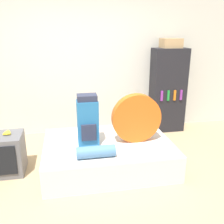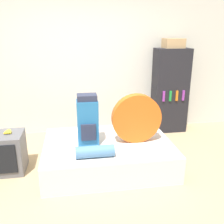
% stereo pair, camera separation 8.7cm
% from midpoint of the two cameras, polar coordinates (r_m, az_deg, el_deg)
% --- Properties ---
extents(ground_plane, '(16.00, 16.00, 0.00)m').
position_cam_midpoint_polar(ground_plane, '(3.39, -3.36, -16.19)').
color(ground_plane, tan).
extents(wall_back, '(8.00, 0.05, 2.60)m').
position_cam_midpoint_polar(wall_back, '(4.74, -6.07, 10.71)').
color(wall_back, silver).
rests_on(wall_back, ground_plane).
extents(bed, '(1.80, 1.30, 0.38)m').
position_cam_midpoint_polar(bed, '(3.70, -0.27, -9.49)').
color(bed, silver).
rests_on(bed, ground_plane).
extents(backpack, '(0.29, 0.24, 0.72)m').
position_cam_midpoint_polar(backpack, '(3.44, -4.87, -1.99)').
color(backpack, '#23669E').
rests_on(backpack, bed).
extents(tent_bag, '(0.70, 0.13, 0.70)m').
position_cam_midpoint_polar(tent_bag, '(3.53, 6.30, -1.47)').
color(tent_bag, '#E05B19').
rests_on(tent_bag, bed).
extents(sleeping_roll, '(0.49, 0.15, 0.15)m').
position_cam_midpoint_polar(sleeping_roll, '(3.18, -3.12, -9.02)').
color(sleeping_roll, teal).
rests_on(sleeping_roll, bed).
extents(television, '(0.62, 0.46, 0.56)m').
position_cam_midpoint_polar(television, '(3.82, -23.39, -8.64)').
color(television, '#5B5B60').
rests_on(television, ground_plane).
extents(banana_bunch, '(0.12, 0.16, 0.03)m').
position_cam_midpoint_polar(banana_bunch, '(3.73, -21.99, -4.14)').
color(banana_bunch, yellow).
rests_on(banana_bunch, television).
extents(bookshelf, '(0.64, 0.38, 1.60)m').
position_cam_midpoint_polar(bookshelf, '(4.94, 13.59, 4.71)').
color(bookshelf, black).
rests_on(bookshelf, ground_plane).
extents(cardboard_box, '(0.36, 0.30, 0.17)m').
position_cam_midpoint_polar(cardboard_box, '(4.85, 14.38, 15.00)').
color(cardboard_box, tan).
rests_on(cardboard_box, bookshelf).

